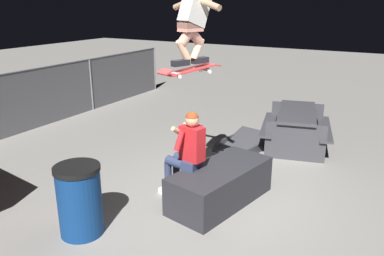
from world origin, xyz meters
name	(u,v)px	position (x,y,z in m)	size (l,w,h in m)	color
ground_plane	(215,202)	(0.00, 0.00, 0.00)	(40.00, 40.00, 0.00)	gray
ledge_box_main	(220,185)	(0.05, -0.05, 0.28)	(1.68, 0.74, 0.55)	#28282D
person_sitting_on_ledge	(186,151)	(-0.13, 0.42, 0.79)	(0.59, 0.78, 1.39)	#2D3856
skateboard	(191,70)	(-0.01, 0.42, 1.94)	(1.03, 0.51, 0.13)	#B72D2D
skater_airborne	(194,18)	(0.04, 0.40, 2.63)	(0.63, 0.87, 1.12)	black
kicker_ramp	(243,146)	(2.26, 0.49, 0.06)	(1.20, 0.96, 0.37)	#38383D
picnic_table_back	(296,123)	(2.92, -0.38, 0.50)	(1.97, 1.71, 0.75)	#38383D
trash_bin	(80,200)	(-1.55, 1.14, 0.47)	(0.58, 0.58, 0.93)	navy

